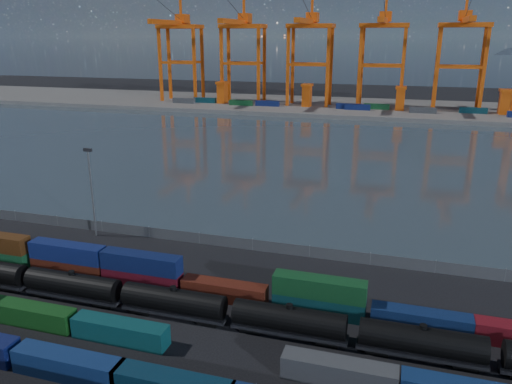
# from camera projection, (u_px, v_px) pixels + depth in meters

# --- Properties ---
(ground) EXTENTS (700.00, 700.00, 0.00)m
(ground) POSITION_uv_depth(u_px,v_px,m) (185.00, 340.00, 61.08)
(ground) COLOR black
(ground) RESTS_ON ground
(harbor_water) EXTENTS (700.00, 700.00, 0.00)m
(harbor_water) POSITION_uv_depth(u_px,v_px,m) (325.00, 154.00, 156.99)
(harbor_water) COLOR #323F48
(harbor_water) RESTS_ON ground
(far_quay) EXTENTS (700.00, 70.00, 2.00)m
(far_quay) POSITION_uv_depth(u_px,v_px,m) (359.00, 108.00, 252.61)
(far_quay) COLOR #514F4C
(far_quay) RESTS_ON ground
(container_row_south) EXTENTS (141.24, 2.62, 5.59)m
(container_row_south) POSITION_uv_depth(u_px,v_px,m) (5.00, 348.00, 56.22)
(container_row_south) COLOR #3D3E41
(container_row_south) RESTS_ON ground
(container_row_mid) EXTENTS (142.25, 2.50, 5.32)m
(container_row_mid) POSITION_uv_depth(u_px,v_px,m) (94.00, 325.00, 61.41)
(container_row_mid) COLOR #3B3E3F
(container_row_mid) RESTS_ON ground
(container_row_north) EXTENTS (129.18, 2.50, 5.32)m
(container_row_north) POSITION_uv_depth(u_px,v_px,m) (96.00, 266.00, 75.47)
(container_row_north) COLOR #111356
(container_row_north) RESTS_ON ground
(tanker_string) EXTENTS (107.51, 3.12, 4.46)m
(tanker_string) POSITION_uv_depth(u_px,v_px,m) (174.00, 302.00, 65.36)
(tanker_string) COLOR black
(tanker_string) RESTS_ON ground
(waterfront_fence) EXTENTS (160.12, 0.12, 2.20)m
(waterfront_fence) POSITION_uv_depth(u_px,v_px,m) (253.00, 245.00, 86.36)
(waterfront_fence) COLOR #595B5E
(waterfront_fence) RESTS_ON ground
(yard_light_mast) EXTENTS (1.60, 0.40, 16.60)m
(yard_light_mast) POSITION_uv_depth(u_px,v_px,m) (91.00, 188.00, 90.36)
(yard_light_mast) COLOR slate
(yard_light_mast) RESTS_ON ground
(gantry_cranes) EXTENTS (197.47, 43.15, 58.43)m
(gantry_cranes) POSITION_uv_depth(u_px,v_px,m) (346.00, 36.00, 238.31)
(gantry_cranes) COLOR #E95810
(gantry_cranes) RESTS_ON ground
(quay_containers) EXTENTS (172.58, 10.99, 2.60)m
(quay_containers) POSITION_uv_depth(u_px,v_px,m) (333.00, 106.00, 241.68)
(quay_containers) COLOR navy
(quay_containers) RESTS_ON far_quay
(straddle_carriers) EXTENTS (140.00, 7.00, 11.10)m
(straddle_carriers) POSITION_uv_depth(u_px,v_px,m) (352.00, 96.00, 242.13)
(straddle_carriers) COLOR #E95810
(straddle_carriers) RESTS_ON far_quay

